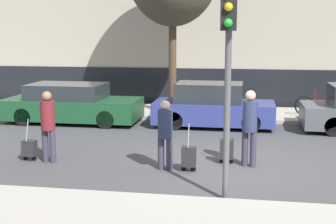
% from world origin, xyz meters
% --- Properties ---
extents(ground_plane, '(80.00, 80.00, 0.00)m').
position_xyz_m(ground_plane, '(0.00, 0.00, 0.00)').
color(ground_plane, '#424244').
extents(sidewalk_far, '(28.00, 3.00, 0.12)m').
position_xyz_m(sidewalk_far, '(0.00, 7.00, 0.06)').
color(sidewalk_far, '#A39E93').
rests_on(sidewalk_far, ground_plane).
extents(parked_car_0, '(4.69, 1.91, 1.36)m').
position_xyz_m(parked_car_0, '(-5.74, 4.62, 0.64)').
color(parked_car_0, '#194728').
rests_on(parked_car_0, ground_plane).
extents(parked_car_1, '(3.97, 1.71, 1.47)m').
position_xyz_m(parked_car_1, '(-0.81, 4.67, 0.68)').
color(parked_car_1, navy).
rests_on(parked_car_1, ground_plane).
extents(pedestrian_left, '(0.35, 0.34, 1.74)m').
position_xyz_m(pedestrian_left, '(-4.39, -0.38, 0.99)').
color(pedestrian_left, '#383347').
rests_on(pedestrian_left, ground_plane).
extents(trolley_left, '(0.34, 0.29, 1.05)m').
position_xyz_m(trolley_left, '(-4.93, -0.31, 0.31)').
color(trolley_left, '#262628').
rests_on(trolley_left, ground_plane).
extents(pedestrian_center, '(0.35, 0.34, 1.62)m').
position_xyz_m(pedestrian_center, '(-1.50, -0.51, 0.91)').
color(pedestrian_center, '#383347').
rests_on(pedestrian_center, ground_plane).
extents(trolley_center, '(0.34, 0.29, 1.11)m').
position_xyz_m(trolley_center, '(-0.95, -0.55, 0.34)').
color(trolley_center, '#262628').
rests_on(trolley_center, ground_plane).
extents(pedestrian_right, '(0.34, 0.34, 1.80)m').
position_xyz_m(pedestrian_right, '(0.40, 0.09, 1.03)').
color(pedestrian_right, '#383347').
rests_on(pedestrian_right, ground_plane).
extents(trolley_right, '(0.34, 0.29, 1.14)m').
position_xyz_m(trolley_right, '(-0.13, 0.25, 0.36)').
color(trolley_right, '#262628').
rests_on(trolley_right, ground_plane).
extents(traffic_light, '(0.28, 0.47, 3.95)m').
position_xyz_m(traffic_light, '(-0.03, -2.36, 2.81)').
color(traffic_light, '#515154').
rests_on(traffic_light, ground_plane).
extents(parked_bicycle, '(1.77, 0.06, 0.96)m').
position_xyz_m(parked_bicycle, '(2.92, 6.70, 0.49)').
color(parked_bicycle, black).
rests_on(parked_bicycle, sidewalk_far).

